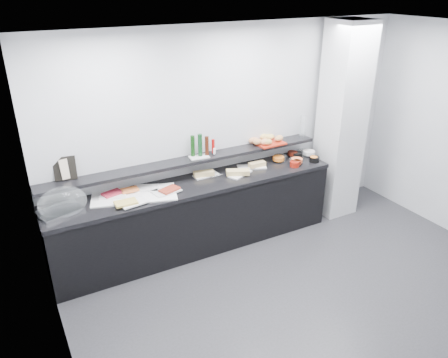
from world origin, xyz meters
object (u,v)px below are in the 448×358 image
sandwich_plate_mid (240,174)px  condiment_tray (199,157)px  framed_print (65,168)px  carafe (303,126)px  cloche_base (60,211)px  bread_tray (270,143)px

sandwich_plate_mid → condiment_tray: 0.57m
framed_print → carafe: bearing=8.8°
sandwich_plate_mid → framed_print: framed_print is taller
framed_print → condiment_tray: size_ratio=1.09×
cloche_base → carafe: bearing=-14.1°
bread_tray → carafe: carafe is taller
sandwich_plate_mid → cloche_base: bearing=154.7°
framed_print → sandwich_plate_mid: bearing=1.7°
cloche_base → condiment_tray: 1.73m
framed_print → bread_tray: 2.60m
framed_print → carafe: size_ratio=0.87×
bread_tray → sandwich_plate_mid: bearing=-162.9°
sandwich_plate_mid → framed_print: 2.08m
carafe → framed_print: bearing=178.3°
framed_print → carafe: carafe is taller
sandwich_plate_mid → carafe: bearing=-12.8°
sandwich_plate_mid → framed_print: bearing=147.2°
bread_tray → carafe: 0.58m
cloche_base → bread_tray: 2.76m
cloche_base → condiment_tray: (1.71, 0.16, 0.24)m
framed_print → condiment_tray: bearing=6.5°
sandwich_plate_mid → bread_tray: (0.57, 0.19, 0.25)m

